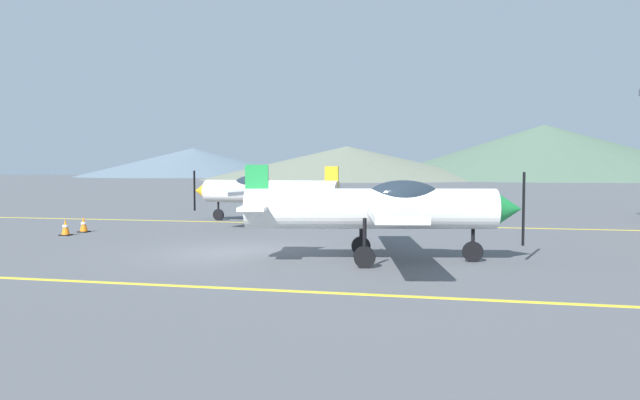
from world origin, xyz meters
name	(u,v)px	position (x,y,z in m)	size (l,w,h in m)	color
ground_plane	(238,252)	(0.00, 0.00, 0.00)	(400.00, 400.00, 0.00)	#54565B
apron_line_near	(155,285)	(0.00, -4.84, 0.01)	(80.00, 0.16, 0.01)	yellow
apron_line_far	(311,224)	(0.00, 8.96, 0.01)	(80.00, 0.16, 0.01)	yellow
airplane_near	(381,207)	(4.17, -0.77, 1.40)	(7.27, 8.31, 2.49)	white
airplane_mid	(264,191)	(-2.23, 9.40, 1.40)	(7.26, 8.33, 2.49)	silver
traffic_cone_front	(66,227)	(-7.52, 2.71, 0.29)	(0.36, 0.36, 0.59)	black
traffic_cone_side	(84,225)	(-7.55, 3.82, 0.29)	(0.36, 0.36, 0.59)	black
hill_left	(193,162)	(-73.54, 157.68, 4.48)	(71.14, 71.14, 8.97)	slate
hill_centerleft	(347,163)	(-16.94, 116.06, 3.76)	(66.16, 66.16, 7.52)	slate
hill_centerright	(544,152)	(27.68, 133.17, 6.47)	(82.99, 82.99, 12.93)	#4C6651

